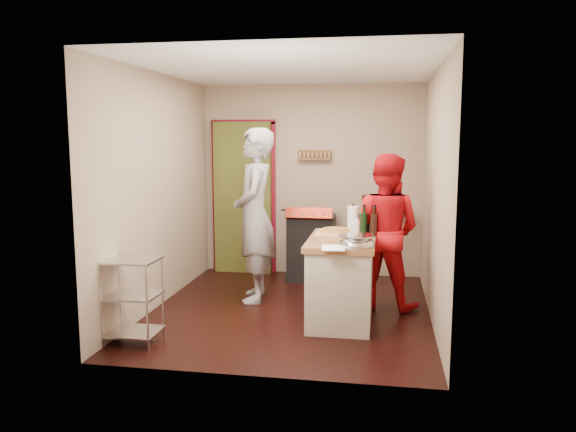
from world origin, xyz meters
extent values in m
plane|color=black|center=(0.00, 0.00, 0.00)|extent=(3.50, 3.50, 0.00)
cube|color=tan|center=(0.00, 1.75, 1.30)|extent=(3.00, 0.04, 2.60)
cube|color=#565B23|center=(-0.95, 1.80, 1.05)|extent=(0.80, 0.40, 2.10)
cube|color=maroon|center=(-1.37, 1.73, 1.05)|extent=(0.06, 0.06, 2.10)
cube|color=maroon|center=(-0.53, 1.73, 1.05)|extent=(0.06, 0.06, 2.10)
cube|color=maroon|center=(-0.95, 1.73, 2.10)|extent=(0.90, 0.06, 0.06)
cube|color=brown|center=(0.05, 1.70, 1.60)|extent=(0.46, 0.09, 0.03)
cube|color=brown|center=(0.05, 1.74, 1.66)|extent=(0.46, 0.02, 0.12)
cube|color=olive|center=(0.05, 1.70, 1.66)|extent=(0.42, 0.04, 0.07)
cube|color=tan|center=(0.95, 1.65, 0.90)|extent=(0.80, 0.18, 0.04)
cube|color=black|center=(0.75, 1.65, 1.02)|extent=(0.10, 0.14, 0.22)
cube|color=tan|center=(-1.50, 0.00, 1.30)|extent=(0.04, 3.50, 2.60)
cube|color=tan|center=(1.50, 0.00, 1.30)|extent=(0.04, 3.50, 2.60)
cube|color=white|center=(0.00, 0.00, 2.61)|extent=(3.00, 3.50, 0.02)
cube|color=black|center=(0.05, 1.43, 0.40)|extent=(0.60, 0.55, 0.80)
cube|color=black|center=(0.05, 1.43, 0.83)|extent=(0.60, 0.55, 0.06)
cube|color=maroon|center=(0.05, 1.15, 0.92)|extent=(0.60, 0.15, 0.17)
cylinder|color=black|center=(-0.10, 1.56, 0.91)|extent=(0.26, 0.26, 0.05)
cylinder|color=silver|center=(-1.50, -1.38, 0.40)|extent=(0.02, 0.02, 0.80)
cylinder|color=silver|center=(-1.06, -1.38, 0.40)|extent=(0.02, 0.02, 0.80)
cylinder|color=silver|center=(-1.50, -1.02, 0.40)|extent=(0.02, 0.02, 0.80)
cylinder|color=silver|center=(-1.06, -1.02, 0.40)|extent=(0.02, 0.02, 0.80)
cube|color=silver|center=(-1.28, -1.20, 0.10)|extent=(0.48, 0.40, 0.02)
cube|color=silver|center=(-1.28, -1.20, 0.45)|extent=(0.48, 0.40, 0.02)
cube|color=silver|center=(-1.28, -1.20, 0.78)|extent=(0.48, 0.40, 0.02)
cube|color=#B5AB9A|center=(0.57, -0.24, 0.40)|extent=(0.62, 1.09, 0.81)
cube|color=#905A36|center=(0.57, -0.24, 0.84)|extent=(0.68, 1.15, 0.06)
cube|color=#E8BE8D|center=(0.48, 0.00, 0.88)|extent=(0.40, 0.40, 0.02)
cylinder|color=gold|center=(0.48, 0.00, 0.90)|extent=(0.32, 0.32, 0.02)
ellipsoid|color=silver|center=(0.74, -0.64, 0.92)|extent=(0.35, 0.35, 0.11)
cylinder|color=white|center=(0.66, 0.18, 1.01)|extent=(0.12, 0.12, 0.28)
cylinder|color=silver|center=(0.72, -0.14, 0.95)|extent=(0.06, 0.06, 0.17)
cube|color=white|center=(0.53, -0.76, 0.87)|extent=(0.24, 0.32, 0.00)
cylinder|color=black|center=(0.80, 0.20, 1.02)|extent=(0.08, 0.08, 0.31)
cylinder|color=black|center=(0.89, 0.07, 1.02)|extent=(0.08, 0.08, 0.31)
cylinder|color=black|center=(0.78, 0.09, 1.02)|extent=(0.08, 0.08, 0.31)
imported|color=#B6B6BB|center=(-0.48, 0.34, 1.00)|extent=(0.60, 0.80, 2.00)
imported|color=red|center=(1.00, 0.34, 0.86)|extent=(1.00, 0.89, 1.71)
camera|label=1|loc=(0.98, -5.90, 1.89)|focal=35.00mm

